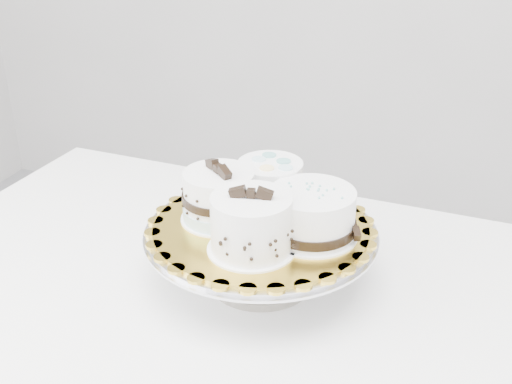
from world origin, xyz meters
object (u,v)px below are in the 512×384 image
(cake_swirl, at_px, (251,225))
(cake_stand, at_px, (261,245))
(cake_banded, at_px, (219,198))
(table, at_px, (234,336))
(cake_ribbon, at_px, (313,215))
(cake_dots, at_px, (270,184))
(cake_board, at_px, (261,227))

(cake_swirl, bearing_deg, cake_stand, 87.08)
(cake_stand, height_order, cake_banded, cake_banded)
(table, height_order, cake_swirl, cake_swirl)
(table, xyz_separation_m, cake_swirl, (0.04, -0.03, 0.22))
(cake_ribbon, bearing_deg, cake_dots, 118.01)
(cake_ribbon, bearing_deg, cake_banded, 155.71)
(cake_stand, bearing_deg, cake_banded, -178.67)
(cake_board, height_order, cake_ribbon, cake_ribbon)
(cake_swirl, bearing_deg, cake_board, 87.08)
(cake_stand, distance_m, cake_board, 0.03)
(cake_swirl, xyz_separation_m, cake_dots, (-0.02, 0.13, -0.00))
(cake_swirl, height_order, cake_banded, cake_swirl)
(cake_stand, relative_size, cake_ribbon, 2.15)
(cake_board, relative_size, cake_swirl, 2.46)
(cake_dots, height_order, cake_ribbon, cake_dots)
(table, xyz_separation_m, cake_dots, (0.02, 0.10, 0.22))
(cake_stand, bearing_deg, cake_swirl, -82.27)
(cake_ribbon, bearing_deg, cake_stand, 154.39)
(cake_board, relative_size, cake_banded, 2.15)
(cake_stand, height_order, cake_ribbon, cake_ribbon)
(cake_ribbon, bearing_deg, cake_board, 154.39)
(table, bearing_deg, cake_stand, 52.30)
(cake_board, distance_m, cake_swirl, 0.08)
(cake_banded, height_order, cake_ribbon, cake_banded)
(cake_dots, relative_size, cake_ribbon, 0.76)
(cake_banded, relative_size, cake_ribbon, 0.92)
(cake_dots, bearing_deg, cake_board, -83.16)
(cake_banded, distance_m, cake_ribbon, 0.14)
(cake_dots, bearing_deg, cake_ribbon, -37.79)
(cake_banded, distance_m, cake_dots, 0.09)
(cake_stand, xyz_separation_m, cake_dots, (-0.01, 0.06, 0.07))
(table, distance_m, cake_dots, 0.25)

